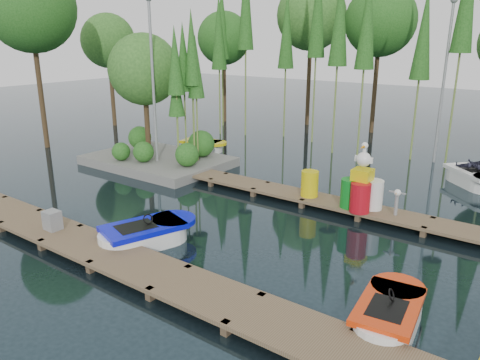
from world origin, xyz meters
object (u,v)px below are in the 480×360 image
Objects in this scene: island at (154,94)px; drum_cluster at (361,190)px; utility_cabinet at (52,220)px; boat_red at (389,314)px; yellow_barrel at (310,184)px; boat_blue at (146,235)px; boat_yellow_far at (202,146)px.

island is 10.55m from drum_cluster.
boat_red is at bearing 9.68° from utility_cabinet.
utility_cabinet is (-9.30, -1.59, 0.33)m from boat_red.
boat_blue is at bearing -110.56° from yellow_barrel.
boat_blue is 6.88m from drum_cluster.
boat_red is (13.07, -6.20, -2.94)m from island.
boat_blue is at bearing 175.35° from boat_red.
boat_red is at bearing -25.16° from boat_yellow_far.
boat_red is 4.74× the size of utility_cabinet.
boat_yellow_far reaches higher than utility_cabinet.
island is 9.04m from utility_cabinet.
boat_blue is 1.18× the size of boat_red.
boat_red is at bearing -48.78° from yellow_barrel.
boat_yellow_far is at bearing 87.81° from island.
island is at bearing 174.72° from drum_cluster.
yellow_barrel reaches higher than boat_blue.
utility_cabinet reaches higher than boat_red.
island is 7.50× the size of yellow_barrel.
drum_cluster is at bearing 72.52° from boat_blue.
drum_cluster is (1.94, -0.16, 0.19)m from yellow_barrel.
boat_red is 2.93× the size of yellow_barrel.
boat_yellow_far is at bearing 137.78° from boat_red.
drum_cluster is (6.49, 6.84, 0.36)m from utility_cabinet.
utility_cabinet is at bearing -123.05° from yellow_barrel.
island is 3.09× the size of drum_cluster.
boat_red is (6.87, 0.25, -0.03)m from boat_blue.
island is 14.76m from boat_red.
island is 4.20m from boat_yellow_far.
boat_yellow_far is 9.06m from yellow_barrel.
island reaches higher than boat_blue.
drum_cluster is (10.15, -3.97, 0.68)m from boat_yellow_far.
boat_yellow_far is at bearing 108.69° from utility_cabinet.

